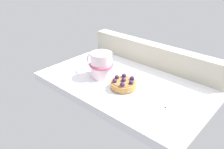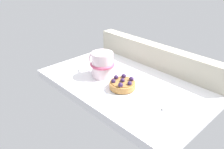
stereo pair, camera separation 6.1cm
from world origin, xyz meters
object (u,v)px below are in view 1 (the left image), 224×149
at_px(raspberry_tart, 124,83).
at_px(dessert_fork, 176,109).
at_px(coffee_mug, 101,65).
at_px(dessert_plate, 123,88).

height_order(raspberry_tart, dessert_fork, raspberry_tart).
bearing_deg(raspberry_tart, coffee_mug, 172.53).
bearing_deg(coffee_mug, dessert_fork, -1.25).
xyz_separation_m(raspberry_tart, coffee_mug, (-0.13, 0.02, 0.03)).
xyz_separation_m(coffee_mug, dessert_fork, (0.33, -0.01, -0.05)).
bearing_deg(dessert_fork, coffee_mug, 178.75).
height_order(dessert_plate, coffee_mug, coffee_mug).
height_order(dessert_plate, raspberry_tart, raspberry_tart).
height_order(coffee_mug, dessert_fork, coffee_mug).
relative_size(raspberry_tart, coffee_mug, 0.70).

